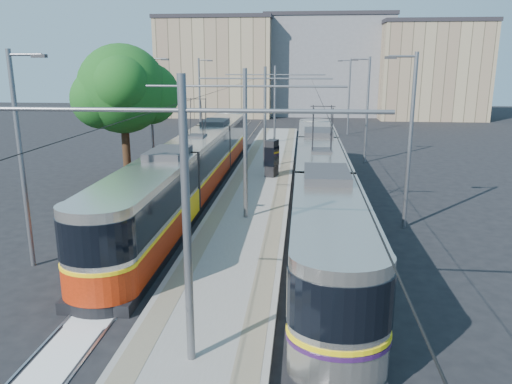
# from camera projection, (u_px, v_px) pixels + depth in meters

# --- Properties ---
(ground) EXTENTS (160.00, 160.00, 0.00)m
(ground) POSITION_uv_depth(u_px,v_px,m) (218.00, 297.00, 16.50)
(ground) COLOR black
(ground) RESTS_ON ground
(platform) EXTENTS (4.00, 50.00, 0.30)m
(platform) POSITION_uv_depth(u_px,v_px,m) (261.00, 178.00, 32.85)
(platform) COLOR gray
(platform) RESTS_ON ground
(tactile_strip_left) EXTENTS (0.70, 50.00, 0.01)m
(tactile_strip_left) POSITION_uv_depth(u_px,v_px,m) (239.00, 176.00, 32.94)
(tactile_strip_left) COLOR gray
(tactile_strip_left) RESTS_ON platform
(tactile_strip_right) EXTENTS (0.70, 50.00, 0.01)m
(tactile_strip_right) POSITION_uv_depth(u_px,v_px,m) (283.00, 177.00, 32.68)
(tactile_strip_right) COLOR gray
(tactile_strip_right) RESTS_ON platform
(rails) EXTENTS (8.71, 70.00, 0.03)m
(rails) POSITION_uv_depth(u_px,v_px,m) (261.00, 180.00, 32.88)
(rails) COLOR gray
(rails) RESTS_ON ground
(track_arrow) EXTENTS (1.20, 5.00, 0.01)m
(track_arrow) POSITION_uv_depth(u_px,v_px,m) (73.00, 340.00, 13.93)
(track_arrow) COLOR silver
(track_arrow) RESTS_ON ground
(tram_left) EXTENTS (2.43, 31.83, 5.50)m
(tram_left) POSITION_uv_depth(u_px,v_px,m) (197.00, 163.00, 29.93)
(tram_left) COLOR black
(tram_left) RESTS_ON ground
(tram_right) EXTENTS (2.43, 29.71, 5.50)m
(tram_right) POSITION_uv_depth(u_px,v_px,m) (320.00, 180.00, 24.92)
(tram_right) COLOR black
(tram_right) RESTS_ON ground
(catenary) EXTENTS (9.20, 70.00, 7.00)m
(catenary) POSITION_uv_depth(u_px,v_px,m) (257.00, 116.00, 29.01)
(catenary) COLOR slate
(catenary) RESTS_ON platform
(street_lamps) EXTENTS (15.18, 38.22, 8.00)m
(street_lamps) POSITION_uv_depth(u_px,v_px,m) (266.00, 111.00, 35.69)
(street_lamps) COLOR slate
(street_lamps) RESTS_ON ground
(shelter) EXTENTS (0.94, 1.22, 2.39)m
(shelter) POSITION_uv_depth(u_px,v_px,m) (272.00, 157.00, 32.58)
(shelter) COLOR black
(shelter) RESTS_ON platform
(tree) EXTENTS (5.99, 5.53, 8.70)m
(tree) POSITION_uv_depth(u_px,v_px,m) (129.00, 90.00, 30.77)
(tree) COLOR #382314
(tree) RESTS_ON ground
(building_left) EXTENTS (16.32, 12.24, 13.91)m
(building_left) POSITION_uv_depth(u_px,v_px,m) (218.00, 67.00, 73.50)
(building_left) COLOR tan
(building_left) RESTS_ON ground
(building_centre) EXTENTS (18.36, 14.28, 14.39)m
(building_centre) POSITION_uv_depth(u_px,v_px,m) (326.00, 65.00, 75.84)
(building_centre) COLOR slate
(building_centre) RESTS_ON ground
(building_right) EXTENTS (14.28, 10.20, 13.12)m
(building_right) POSITION_uv_depth(u_px,v_px,m) (430.00, 70.00, 68.94)
(building_right) COLOR tan
(building_right) RESTS_ON ground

